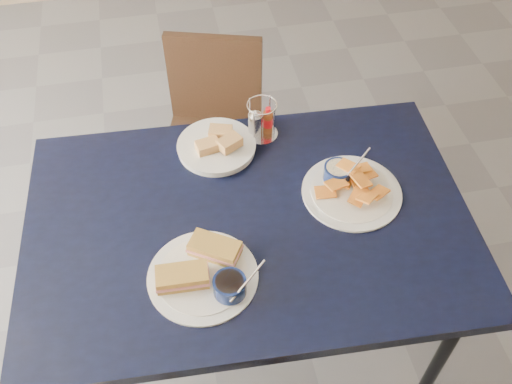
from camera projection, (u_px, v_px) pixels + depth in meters
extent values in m
plane|color=#55565B|center=(203.00, 296.00, 2.39)|extent=(6.00, 6.00, 0.00)
cube|color=black|center=(249.00, 223.00, 1.72)|extent=(1.38, 0.96, 0.04)
cylinder|color=black|center=(445.00, 350.00, 1.85)|extent=(0.04, 0.04, 0.71)
cylinder|color=black|center=(82.00, 235.00, 2.15)|extent=(0.04, 0.04, 0.71)
cylinder|color=black|center=(373.00, 189.00, 2.30)|extent=(0.04, 0.04, 0.71)
cube|color=black|center=(212.00, 145.00, 2.41)|extent=(0.48, 0.47, 0.04)
cylinder|color=black|center=(184.00, 209.00, 2.45)|extent=(0.03, 0.03, 0.38)
cylinder|color=black|center=(255.00, 197.00, 2.49)|extent=(0.03, 0.03, 0.38)
cylinder|color=black|center=(176.00, 160.00, 2.64)|extent=(0.03, 0.03, 0.38)
cylinder|color=black|center=(243.00, 151.00, 2.68)|extent=(0.03, 0.03, 0.38)
cube|color=black|center=(203.00, 79.00, 2.35)|extent=(0.38, 0.15, 0.41)
cylinder|color=white|center=(203.00, 276.00, 1.57)|extent=(0.31, 0.31, 0.01)
cylinder|color=white|center=(203.00, 275.00, 1.56)|extent=(0.25, 0.25, 0.00)
cube|color=#B58C41|center=(182.00, 277.00, 1.53)|extent=(0.14, 0.08, 0.04)
cube|color=#D0807F|center=(182.00, 278.00, 1.53)|extent=(0.15, 0.08, 0.01)
cube|color=#B58C41|center=(215.00, 248.00, 1.59)|extent=(0.16, 0.13, 0.04)
cube|color=#D0807F|center=(215.00, 249.00, 1.60)|extent=(0.16, 0.14, 0.01)
cylinder|color=#0B153C|center=(230.00, 286.00, 1.51)|extent=(0.09, 0.09, 0.05)
cylinder|color=black|center=(229.00, 283.00, 1.50)|extent=(0.08, 0.08, 0.01)
cylinder|color=silver|center=(248.00, 281.00, 1.47)|extent=(0.11, 0.07, 0.08)
cylinder|color=white|center=(352.00, 192.00, 1.77)|extent=(0.31, 0.31, 0.01)
cylinder|color=white|center=(352.00, 191.00, 1.76)|extent=(0.25, 0.25, 0.00)
cube|color=orange|center=(325.00, 193.00, 1.75)|extent=(0.07, 0.05, 0.01)
cube|color=orange|center=(345.00, 183.00, 1.77)|extent=(0.07, 0.08, 0.03)
cube|color=orange|center=(359.00, 187.00, 1.76)|extent=(0.05, 0.07, 0.02)
cube|color=orange|center=(378.00, 194.00, 1.73)|extent=(0.08, 0.07, 0.02)
cube|color=orange|center=(358.00, 198.00, 1.71)|extent=(0.08, 0.08, 0.03)
cube|color=orange|center=(367.00, 199.00, 1.71)|extent=(0.08, 0.07, 0.03)
cube|color=orange|center=(366.00, 172.00, 1.77)|extent=(0.06, 0.08, 0.02)
cube|color=orange|center=(359.00, 170.00, 1.77)|extent=(0.07, 0.05, 0.02)
cube|color=orange|center=(336.00, 185.00, 1.73)|extent=(0.08, 0.07, 0.02)
cube|color=orange|center=(361.00, 181.00, 1.73)|extent=(0.06, 0.08, 0.02)
cube|color=orange|center=(348.00, 167.00, 1.76)|extent=(0.08, 0.08, 0.01)
cylinder|color=#0B153C|center=(338.00, 173.00, 1.78)|extent=(0.09, 0.09, 0.05)
cylinder|color=beige|center=(338.00, 169.00, 1.76)|extent=(0.08, 0.08, 0.01)
cylinder|color=silver|center=(355.00, 166.00, 1.74)|extent=(0.11, 0.07, 0.08)
cylinder|color=white|center=(217.00, 147.00, 1.89)|extent=(0.26, 0.26, 0.02)
cylinder|color=white|center=(216.00, 145.00, 1.88)|extent=(0.21, 0.21, 0.00)
cube|color=tan|center=(208.00, 146.00, 1.85)|extent=(0.08, 0.06, 0.03)
cube|color=tan|center=(221.00, 133.00, 1.88)|extent=(0.09, 0.07, 0.03)
cube|color=tan|center=(230.00, 143.00, 1.84)|extent=(0.09, 0.08, 0.03)
cylinder|color=silver|center=(262.00, 134.00, 1.94)|extent=(0.11, 0.11, 0.01)
cylinder|color=silver|center=(270.00, 111.00, 1.91)|extent=(0.01, 0.01, 0.13)
cylinder|color=silver|center=(250.00, 113.00, 1.91)|extent=(0.01, 0.01, 0.13)
cylinder|color=silver|center=(254.00, 127.00, 1.86)|extent=(0.01, 0.01, 0.13)
cylinder|color=silver|center=(274.00, 124.00, 1.87)|extent=(0.01, 0.01, 0.13)
torus|color=silver|center=(262.00, 105.00, 1.84)|extent=(0.10, 0.10, 0.00)
cylinder|color=silver|center=(255.00, 125.00, 1.90)|extent=(0.05, 0.05, 0.08)
cone|color=silver|center=(255.00, 113.00, 1.86)|extent=(0.04, 0.04, 0.02)
cylinder|color=brown|center=(268.00, 122.00, 1.91)|extent=(0.03, 0.03, 0.08)
cylinder|color=red|center=(268.00, 122.00, 1.91)|extent=(0.03, 0.03, 0.03)
cylinder|color=red|center=(268.00, 110.00, 1.87)|extent=(0.02, 0.02, 0.02)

